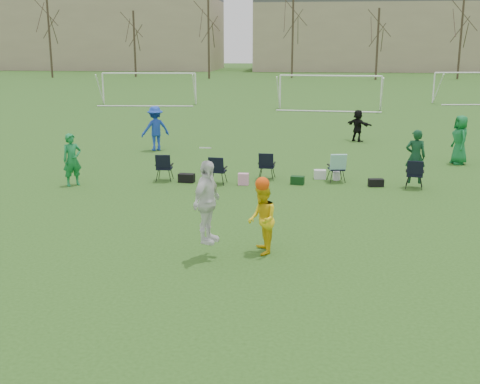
# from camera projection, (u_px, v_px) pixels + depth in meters

# --- Properties ---
(ground) EXTENTS (260.00, 260.00, 0.00)m
(ground) POSITION_uv_depth(u_px,v_px,m) (191.00, 259.00, 13.56)
(ground) COLOR #284D18
(ground) RESTS_ON ground
(fielder_green_near) EXTENTS (0.77, 0.75, 1.78)m
(fielder_green_near) POSITION_uv_depth(u_px,v_px,m) (72.00, 160.00, 20.30)
(fielder_green_near) COLOR #167E3C
(fielder_green_near) RESTS_ON ground
(fielder_blue) EXTENTS (1.48, 1.33, 1.99)m
(fielder_blue) POSITION_uv_depth(u_px,v_px,m) (155.00, 128.00, 26.94)
(fielder_blue) COLOR #173BB3
(fielder_blue) RESTS_ON ground
(fielder_green_far) EXTENTS (0.78, 1.05, 1.95)m
(fielder_green_far) POSITION_uv_depth(u_px,v_px,m) (460.00, 140.00, 23.93)
(fielder_green_far) COLOR #136F33
(fielder_green_far) RESTS_ON ground
(fielder_black) EXTENTS (1.37, 1.32, 1.55)m
(fielder_black) POSITION_uv_depth(u_px,v_px,m) (358.00, 126.00, 29.48)
(fielder_black) COLOR black
(fielder_black) RESTS_ON ground
(center_contest) EXTENTS (1.96, 1.51, 2.56)m
(center_contest) POSITION_uv_depth(u_px,v_px,m) (233.00, 210.00, 13.50)
(center_contest) COLOR white
(center_contest) RESTS_ON ground
(sideline_setup) EXTENTS (9.23, 1.68, 1.96)m
(sideline_setup) POSITION_uv_depth(u_px,v_px,m) (307.00, 167.00, 20.66)
(sideline_setup) COLOR #103C21
(sideline_setup) RESTS_ON ground
(goal_left) EXTENTS (7.39, 0.76, 2.46)m
(goal_left) POSITION_uv_depth(u_px,v_px,m) (149.00, 79.00, 46.98)
(goal_left) COLOR white
(goal_left) RESTS_ON ground
(goal_mid) EXTENTS (7.40, 0.63, 2.46)m
(goal_mid) POSITION_uv_depth(u_px,v_px,m) (330.00, 82.00, 43.49)
(goal_mid) COLOR white
(goal_mid) RESTS_ON ground
(goal_right) EXTENTS (7.35, 1.14, 2.46)m
(goal_right) POSITION_uv_depth(u_px,v_px,m) (480.00, 79.00, 47.93)
(goal_right) COLOR white
(goal_right) RESTS_ON ground
(tree_line) EXTENTS (110.28, 3.28, 11.40)m
(tree_line) POSITION_uv_depth(u_px,v_px,m) (294.00, 40.00, 79.62)
(tree_line) COLOR #382B21
(tree_line) RESTS_ON ground
(building_row) EXTENTS (126.00, 16.00, 13.00)m
(building_row) POSITION_uv_depth(u_px,v_px,m) (336.00, 35.00, 103.88)
(building_row) COLOR tan
(building_row) RESTS_ON ground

